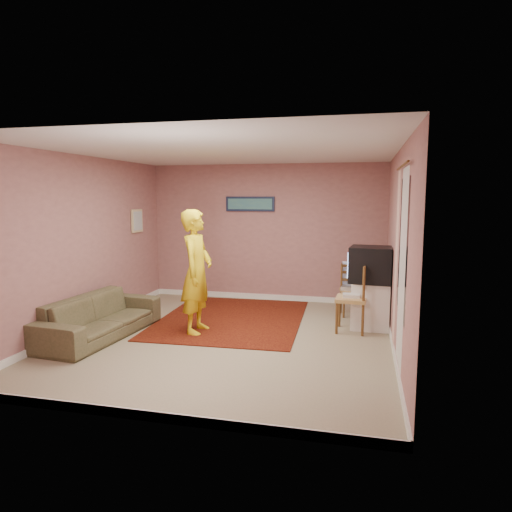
% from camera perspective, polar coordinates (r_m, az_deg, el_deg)
% --- Properties ---
extents(ground, '(5.00, 5.00, 0.00)m').
position_cam_1_polar(ground, '(6.61, -3.41, -10.15)').
color(ground, gray).
rests_on(ground, ground).
extents(wall_back, '(4.50, 0.02, 2.60)m').
position_cam_1_polar(wall_back, '(8.75, 1.23, 2.92)').
color(wall_back, '#A56D6C').
rests_on(wall_back, ground).
extents(wall_front, '(4.50, 0.02, 2.60)m').
position_cam_1_polar(wall_front, '(4.03, -13.81, -2.78)').
color(wall_front, '#A56D6C').
rests_on(wall_front, ground).
extents(wall_left, '(0.02, 5.00, 2.60)m').
position_cam_1_polar(wall_left, '(7.30, -20.66, 1.51)').
color(wall_left, '#A56D6C').
rests_on(wall_left, ground).
extents(wall_right, '(0.02, 5.00, 2.60)m').
position_cam_1_polar(wall_right, '(6.08, 17.25, 0.53)').
color(wall_right, '#A56D6C').
rests_on(wall_right, ground).
extents(ceiling, '(4.50, 5.00, 0.02)m').
position_cam_1_polar(ceiling, '(6.32, -3.60, 12.92)').
color(ceiling, silver).
rests_on(ceiling, wall_back).
extents(baseboard_back, '(4.50, 0.02, 0.10)m').
position_cam_1_polar(baseboard_back, '(8.92, 1.19, -5.11)').
color(baseboard_back, white).
rests_on(baseboard_back, ground).
extents(baseboard_front, '(4.50, 0.02, 0.10)m').
position_cam_1_polar(baseboard_front, '(4.43, -13.21, -18.87)').
color(baseboard_front, white).
rests_on(baseboard_front, ground).
extents(baseboard_left, '(0.02, 5.00, 0.10)m').
position_cam_1_polar(baseboard_left, '(7.52, -20.15, -8.00)').
color(baseboard_left, white).
rests_on(baseboard_left, ground).
extents(baseboard_right, '(0.02, 5.00, 0.10)m').
position_cam_1_polar(baseboard_right, '(6.35, 16.71, -10.73)').
color(baseboard_right, white).
rests_on(baseboard_right, ground).
extents(window, '(0.01, 1.10, 1.50)m').
position_cam_1_polar(window, '(5.17, 17.91, 1.00)').
color(window, black).
rests_on(window, wall_right).
extents(curtain_sheer, '(0.01, 0.75, 2.10)m').
position_cam_1_polar(curtain_sheer, '(5.05, 17.79, -1.44)').
color(curtain_sheer, silver).
rests_on(curtain_sheer, wall_right).
extents(curtain_floral, '(0.01, 0.35, 2.10)m').
position_cam_1_polar(curtain_floral, '(5.74, 17.11, -0.37)').
color(curtain_floral, '#F1E4CE').
rests_on(curtain_floral, wall_right).
extents(curtain_rod, '(0.02, 1.40, 0.02)m').
position_cam_1_polar(curtain_rod, '(5.15, 17.81, 10.68)').
color(curtain_rod, brown).
rests_on(curtain_rod, wall_right).
extents(picture_back, '(0.95, 0.04, 0.28)m').
position_cam_1_polar(picture_back, '(8.75, -0.74, 6.53)').
color(picture_back, '#131C36').
rests_on(picture_back, wall_back).
extents(picture_left, '(0.04, 0.38, 0.42)m').
position_cam_1_polar(picture_left, '(8.64, -14.64, 4.28)').
color(picture_left, beige).
rests_on(picture_left, wall_left).
extents(area_rug, '(2.37, 2.91, 0.02)m').
position_cam_1_polar(area_rug, '(7.54, -3.06, -7.83)').
color(area_rug, black).
rests_on(area_rug, ground).
extents(tv_cabinet, '(0.56, 0.51, 0.71)m').
position_cam_1_polar(tv_cabinet, '(7.18, 14.03, -5.97)').
color(tv_cabinet, white).
rests_on(tv_cabinet, ground).
extents(crt_tv, '(0.68, 0.62, 0.54)m').
position_cam_1_polar(crt_tv, '(7.06, 14.14, -1.03)').
color(crt_tv, black).
rests_on(crt_tv, tv_cabinet).
extents(chair_a, '(0.45, 0.44, 0.47)m').
position_cam_1_polar(chair_a, '(7.82, 12.01, -3.54)').
color(chair_a, tan).
rests_on(chair_a, ground).
extents(dvd_player, '(0.39, 0.30, 0.06)m').
position_cam_1_polar(dvd_player, '(7.83, 12.00, -3.92)').
color(dvd_player, silver).
rests_on(dvd_player, chair_a).
extents(blue_throw, '(0.37, 0.05, 0.39)m').
position_cam_1_polar(blue_throw, '(7.98, 12.07, -2.09)').
color(blue_throw, '#9BBAFF').
rests_on(blue_throw, chair_a).
extents(chair_b, '(0.46, 0.48, 0.55)m').
position_cam_1_polar(chair_b, '(6.89, 11.84, -4.24)').
color(chair_b, tan).
rests_on(chair_b, ground).
extents(game_console, '(0.26, 0.20, 0.05)m').
position_cam_1_polar(game_console, '(6.90, 11.82, -4.86)').
color(game_console, silver).
rests_on(game_console, chair_b).
extents(sofa, '(0.96, 2.08, 0.59)m').
position_cam_1_polar(sofa, '(6.92, -18.92, -7.19)').
color(sofa, brown).
rests_on(sofa, ground).
extents(person, '(0.43, 0.66, 1.81)m').
position_cam_1_polar(person, '(6.71, -7.42, -1.96)').
color(person, yellow).
rests_on(person, ground).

